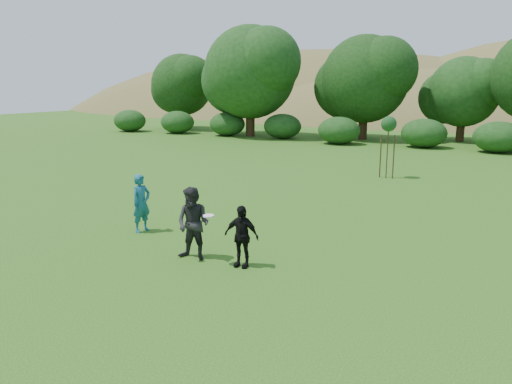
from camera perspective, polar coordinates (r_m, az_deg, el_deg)
ground at (r=12.74m, az=-6.28°, el=-7.39°), size 120.00×120.00×0.00m
player_teal at (r=14.95m, az=-12.97°, el=-1.25°), size 0.51×0.68×1.71m
player_grey at (r=12.34m, az=-7.19°, el=-3.63°), size 0.92×0.74×1.82m
player_black at (r=11.81m, az=-1.69°, el=-5.07°), size 0.90×0.41×1.50m
frisbee at (r=11.84m, az=-5.45°, el=-2.72°), size 0.27×0.27×0.04m
sapling at (r=23.67m, az=14.93°, el=7.34°), size 0.70×0.70×2.85m
hillside at (r=80.39m, az=21.65°, el=-0.33°), size 150.00×72.00×52.00m
tree_row at (r=38.80m, az=22.81°, el=12.18°), size 53.92×10.38×9.62m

